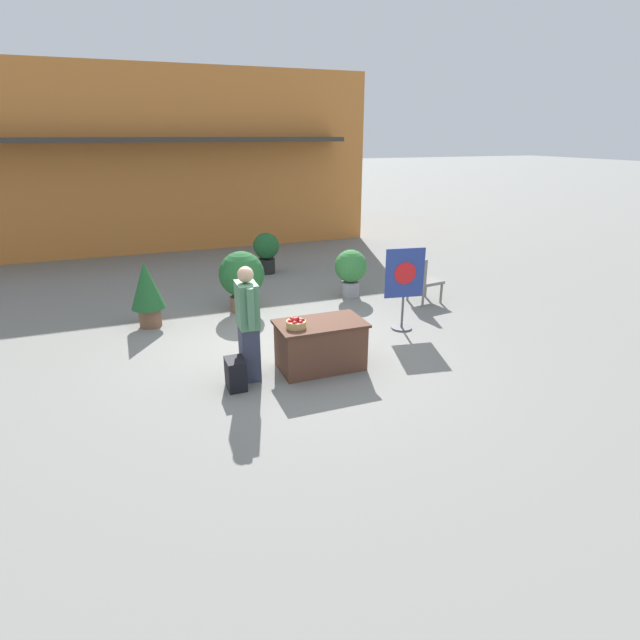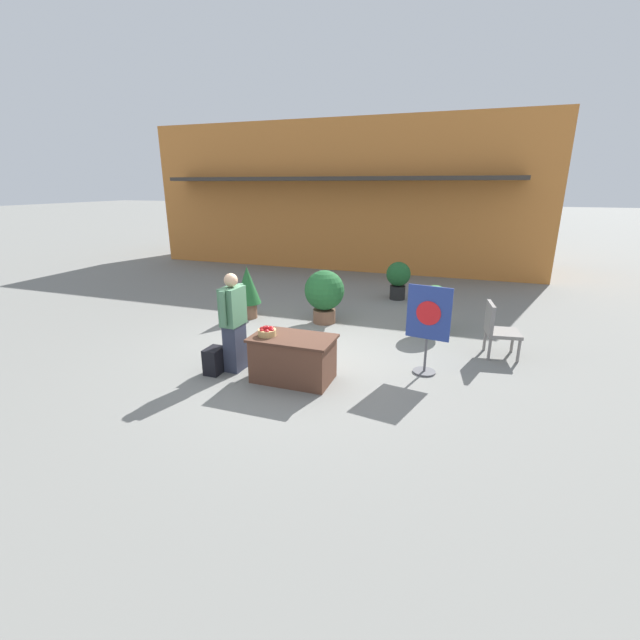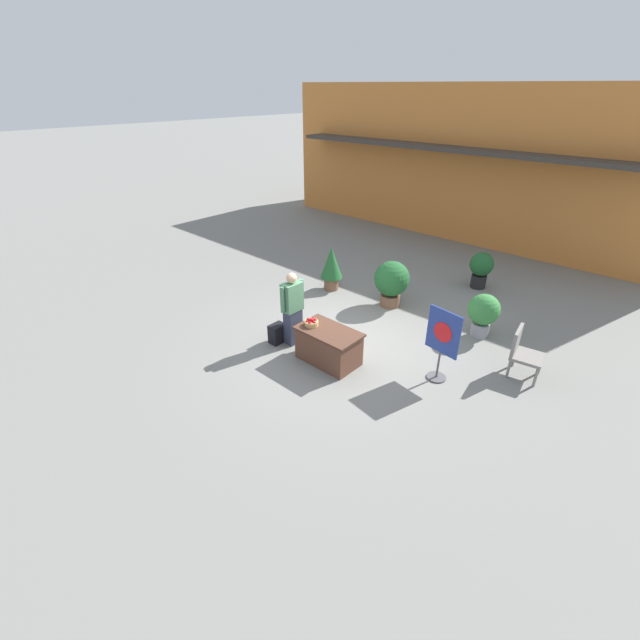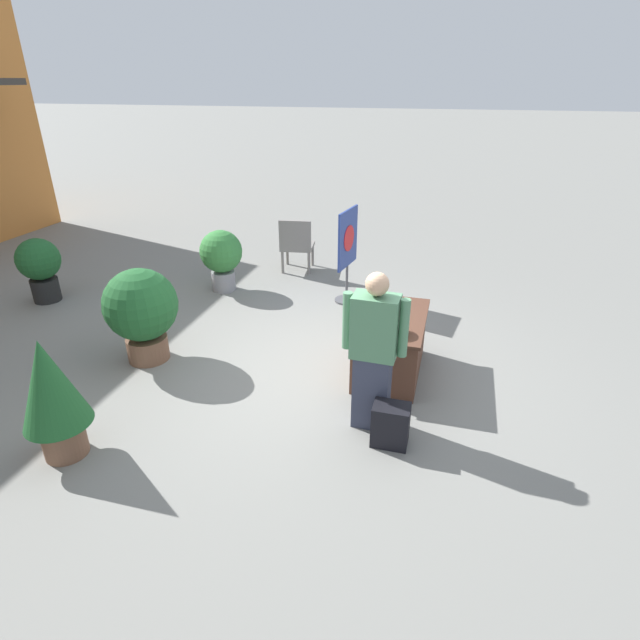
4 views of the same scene
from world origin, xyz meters
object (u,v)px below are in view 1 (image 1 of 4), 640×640
(potted_plant_far_right, at_px, (147,290))
(potted_plant_far_left, at_px, (266,250))
(backpack, at_px, (236,374))
(apple_basket, at_px, (296,323))
(person_visitor, at_px, (248,323))
(patio_chair, at_px, (422,277))
(display_table, at_px, (320,345))
(poster_board, at_px, (404,284))
(potted_plant_near_right, at_px, (351,269))
(potted_plant_near_left, at_px, (242,277))

(potted_plant_far_right, bearing_deg, potted_plant_far_left, 43.91)
(backpack, distance_m, potted_plant_far_right, 3.01)
(apple_basket, relative_size, potted_plant_far_left, 0.28)
(apple_basket, relative_size, person_visitor, 0.17)
(person_visitor, bearing_deg, patio_chair, 29.21)
(display_table, distance_m, poster_board, 2.15)
(potted_plant_far_right, bearing_deg, poster_board, -22.49)
(person_visitor, relative_size, backpack, 3.80)
(display_table, xyz_separation_m, poster_board, (1.88, 0.94, 0.46))
(potted_plant_far_right, bearing_deg, potted_plant_near_right, 4.72)
(potted_plant_far_right, xyz_separation_m, potted_plant_near_right, (4.02, 0.33, -0.09))
(apple_basket, distance_m, potted_plant_near_left, 2.96)
(apple_basket, bearing_deg, potted_plant_far_right, 123.92)
(display_table, relative_size, potted_plant_far_right, 1.08)
(patio_chair, distance_m, potted_plant_near_right, 1.45)
(patio_chair, relative_size, potted_plant_far_left, 0.97)
(potted_plant_near_right, distance_m, potted_plant_near_left, 2.30)
(potted_plant_far_left, bearing_deg, backpack, -109.23)
(poster_board, relative_size, potted_plant_near_right, 1.45)
(poster_board, bearing_deg, patio_chair, 145.99)
(display_table, xyz_separation_m, potted_plant_near_left, (-0.49, 2.88, 0.31))
(apple_basket, height_order, potted_plant_far_left, potted_plant_far_left)
(apple_basket, bearing_deg, potted_plant_near_right, 54.18)
(backpack, distance_m, potted_plant_far_left, 5.95)
(person_visitor, distance_m, patio_chair, 4.49)
(patio_chair, xyz_separation_m, potted_plant_near_right, (-1.15, 0.88, 0.06))
(potted_plant_far_right, height_order, potted_plant_far_left, potted_plant_far_right)
(potted_plant_near_left, bearing_deg, display_table, -80.38)
(poster_board, xyz_separation_m, potted_plant_far_right, (-4.10, 1.70, -0.14))
(apple_basket, height_order, potted_plant_far_right, potted_plant_far_right)
(display_table, distance_m, potted_plant_near_left, 2.94)
(backpack, xyz_separation_m, potted_plant_far_left, (1.95, 5.60, 0.37))
(backpack, bearing_deg, potted_plant_near_right, 45.63)
(patio_chair, bearing_deg, potted_plant_far_left, 116.11)
(display_table, height_order, potted_plant_far_left, potted_plant_far_left)
(backpack, relative_size, patio_chair, 0.44)
(backpack, bearing_deg, potted_plant_far_right, 108.21)
(apple_basket, bearing_deg, display_table, 11.49)
(potted_plant_far_left, distance_m, potted_plant_near_left, 2.78)
(display_table, bearing_deg, potted_plant_far_right, 130.04)
(backpack, bearing_deg, potted_plant_near_left, 75.54)
(patio_chair, bearing_deg, display_table, -153.27)
(patio_chair, bearing_deg, apple_basket, -155.55)
(apple_basket, relative_size, potted_plant_far_right, 0.23)
(poster_board, bearing_deg, potted_plant_near_left, -120.20)
(patio_chair, distance_m, potted_plant_near_left, 3.54)
(apple_basket, bearing_deg, potted_plant_near_left, 91.94)
(backpack, height_order, potted_plant_far_left, potted_plant_far_left)
(display_table, bearing_deg, backpack, -171.37)
(display_table, relative_size, apple_basket, 4.61)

